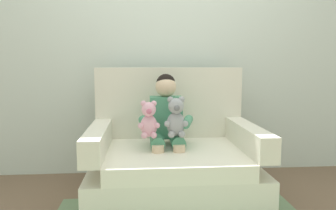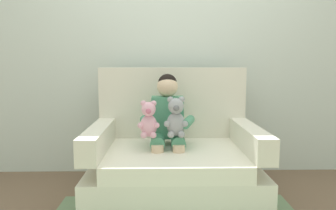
{
  "view_description": "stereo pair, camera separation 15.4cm",
  "coord_description": "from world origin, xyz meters",
  "px_view_note": "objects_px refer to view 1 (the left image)",
  "views": [
    {
      "loc": [
        -0.26,
        -2.48,
        1.06
      ],
      "look_at": [
        -0.05,
        -0.05,
        0.76
      ],
      "focal_mm": 34.78,
      "sensor_mm": 36.0,
      "label": 1
    },
    {
      "loc": [
        -0.1,
        -2.49,
        1.06
      ],
      "look_at": [
        -0.05,
        -0.05,
        0.76
      ],
      "focal_mm": 34.78,
      "sensor_mm": 36.0,
      "label": 2
    }
  ],
  "objects_px": {
    "seated_child": "(167,120)",
    "plush_grey": "(176,118)",
    "plush_pink": "(149,120)",
    "armchair": "(173,159)"
  },
  "relations": [
    {
      "from": "seated_child",
      "to": "plush_grey",
      "type": "bearing_deg",
      "value": -72.47
    },
    {
      "from": "plush_pink",
      "to": "plush_grey",
      "type": "relative_size",
      "value": 0.9
    },
    {
      "from": "armchair",
      "to": "plush_pink",
      "type": "distance_m",
      "value": 0.41
    },
    {
      "from": "seated_child",
      "to": "armchair",
      "type": "bearing_deg",
      "value": -33.45
    },
    {
      "from": "armchair",
      "to": "plush_pink",
      "type": "relative_size",
      "value": 4.66
    },
    {
      "from": "plush_pink",
      "to": "plush_grey",
      "type": "height_order",
      "value": "plush_grey"
    },
    {
      "from": "armchair",
      "to": "plush_grey",
      "type": "bearing_deg",
      "value": -84.89
    },
    {
      "from": "plush_pink",
      "to": "plush_grey",
      "type": "bearing_deg",
      "value": -8.07
    },
    {
      "from": "seated_child",
      "to": "plush_grey",
      "type": "relative_size",
      "value": 2.67
    },
    {
      "from": "armchair",
      "to": "seated_child",
      "type": "distance_m",
      "value": 0.32
    }
  ]
}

